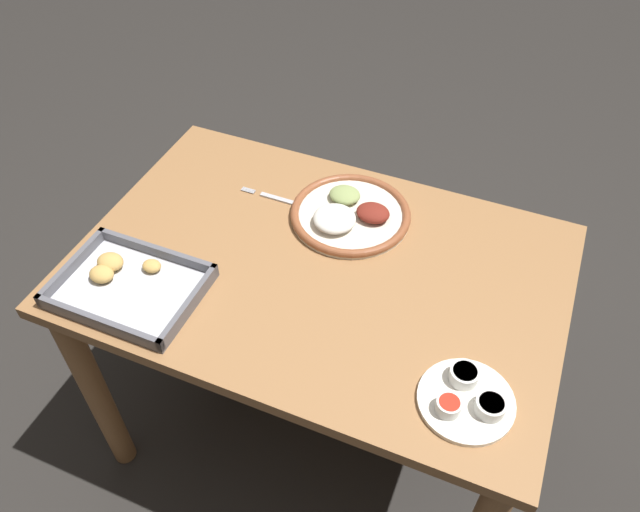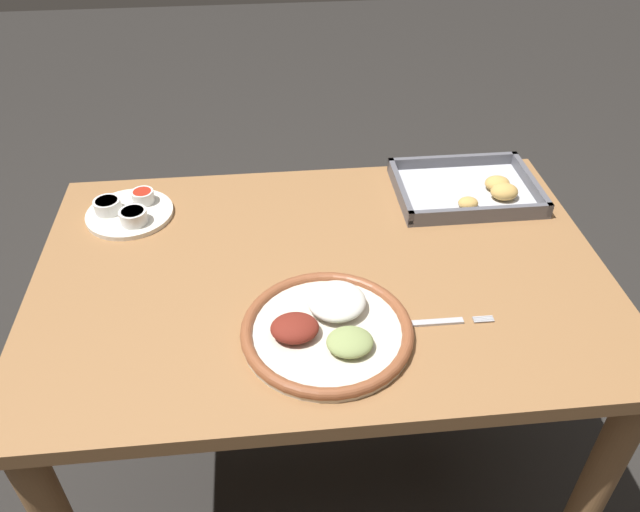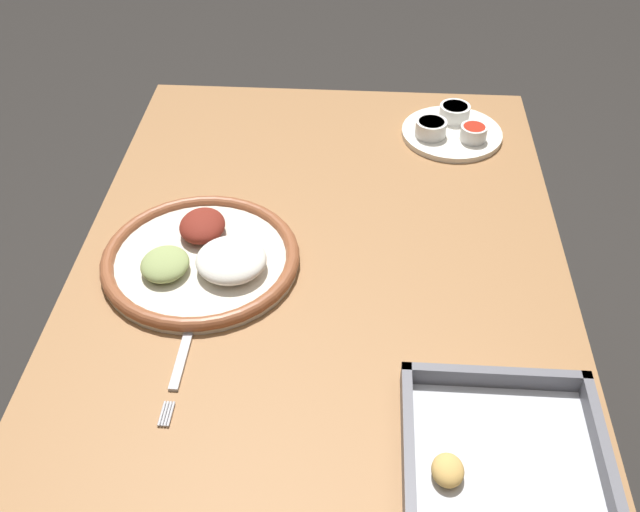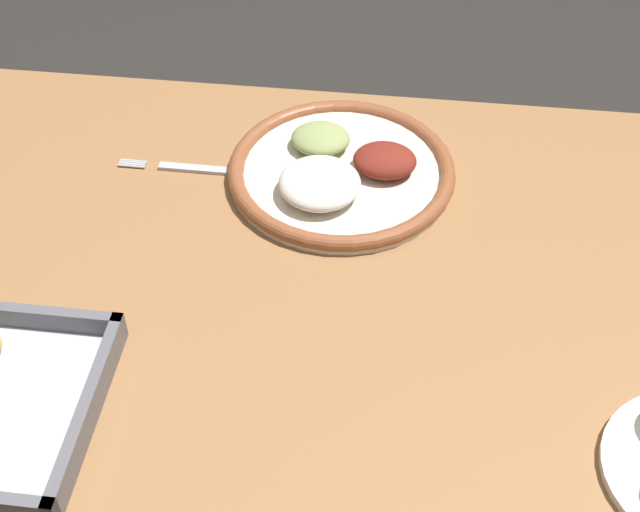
{
  "view_description": "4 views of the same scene",
  "coord_description": "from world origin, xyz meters",
  "px_view_note": "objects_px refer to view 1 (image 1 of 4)",
  "views": [
    {
      "loc": [
        -0.36,
        0.86,
        1.71
      ],
      "look_at": [
        -0.0,
        0.0,
        0.73
      ],
      "focal_mm": 35.0,
      "sensor_mm": 36.0,
      "label": 1
    },
    {
      "loc": [
        -0.09,
        -0.89,
        1.45
      ],
      "look_at": [
        -0.0,
        0.0,
        0.73
      ],
      "focal_mm": 35.0,
      "sensor_mm": 36.0,
      "label": 2
    },
    {
      "loc": [
        0.78,
        0.05,
        1.42
      ],
      "look_at": [
        -0.0,
        0.0,
        0.73
      ],
      "focal_mm": 42.0,
      "sensor_mm": 36.0,
      "label": 3
    },
    {
      "loc": [
        -0.09,
        0.69,
        1.43
      ],
      "look_at": [
        -0.0,
        0.0,
        0.73
      ],
      "focal_mm": 50.0,
      "sensor_mm": 36.0,
      "label": 4
    }
  ],
  "objects_px": {
    "saucer_plate": "(468,398)",
    "baking_tray": "(127,284)",
    "fork": "(281,200)",
    "dinner_plate": "(350,214)"
  },
  "relations": [
    {
      "from": "dinner_plate",
      "to": "fork",
      "type": "height_order",
      "value": "dinner_plate"
    },
    {
      "from": "fork",
      "to": "baking_tray",
      "type": "height_order",
      "value": "baking_tray"
    },
    {
      "from": "saucer_plate",
      "to": "baking_tray",
      "type": "bearing_deg",
      "value": 0.58
    },
    {
      "from": "fork",
      "to": "saucer_plate",
      "type": "relative_size",
      "value": 1.09
    },
    {
      "from": "dinner_plate",
      "to": "saucer_plate",
      "type": "xyz_separation_m",
      "value": [
        -0.37,
        0.38,
        0.0
      ]
    },
    {
      "from": "saucer_plate",
      "to": "fork",
      "type": "bearing_deg",
      "value": -34.29
    },
    {
      "from": "dinner_plate",
      "to": "saucer_plate",
      "type": "relative_size",
      "value": 1.6
    },
    {
      "from": "baking_tray",
      "to": "saucer_plate",
      "type": "bearing_deg",
      "value": -179.42
    },
    {
      "from": "dinner_plate",
      "to": "baking_tray",
      "type": "height_order",
      "value": "dinner_plate"
    },
    {
      "from": "saucer_plate",
      "to": "baking_tray",
      "type": "xyz_separation_m",
      "value": [
        0.73,
        0.01,
        -0.0
      ]
    }
  ]
}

